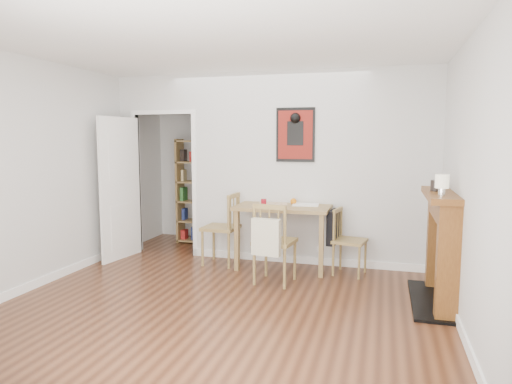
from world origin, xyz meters
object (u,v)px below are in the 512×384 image
(chair_front, at_px, (275,242))
(orange_fruit, at_px, (293,201))
(chair_left, at_px, (221,229))
(ceramic_jar_b, at_px, (435,184))
(bookshelf, at_px, (199,192))
(ceramic_jar_a, at_px, (435,186))
(notebook, at_px, (306,205))
(chair_right, at_px, (348,240))
(fireplace, at_px, (443,245))
(dining_table, at_px, (284,213))
(mantel_lamp, at_px, (442,183))
(red_glass, at_px, (264,202))

(chair_front, bearing_deg, orange_fruit, 84.82)
(chair_left, bearing_deg, ceramic_jar_b, -10.35)
(bookshelf, height_order, ceramic_jar_a, bookshelf)
(bookshelf, height_order, notebook, bookshelf)
(orange_fruit, relative_size, ceramic_jar_a, 0.73)
(ceramic_jar_a, bearing_deg, ceramic_jar_b, 85.29)
(chair_right, distance_m, fireplace, 1.28)
(chair_front, bearing_deg, chair_right, 35.84)
(dining_table, bearing_deg, fireplace, -24.55)
(chair_right, distance_m, mantel_lamp, 1.67)
(chair_right, distance_m, ceramic_jar_b, 1.30)
(chair_right, distance_m, orange_fruit, 0.88)
(fireplace, bearing_deg, dining_table, 155.45)
(chair_right, bearing_deg, notebook, 164.59)
(notebook, bearing_deg, ceramic_jar_b, -22.35)
(red_glass, relative_size, orange_fruit, 1.10)
(orange_fruit, distance_m, ceramic_jar_b, 1.83)
(chair_front, xyz_separation_m, ceramic_jar_b, (1.75, 0.12, 0.72))
(chair_right, relative_size, bookshelf, 0.49)
(red_glass, relative_size, mantel_lamp, 0.45)
(chair_right, xyz_separation_m, bookshelf, (-2.49, 1.13, 0.40))
(notebook, height_order, ceramic_jar_b, ceramic_jar_b)
(chair_left, relative_size, orange_fruit, 11.77)
(mantel_lamp, bearing_deg, fireplace, 77.80)
(chair_left, height_order, notebook, chair_left)
(orange_fruit, xyz_separation_m, notebook, (0.17, -0.03, -0.03))
(chair_front, distance_m, orange_fruit, 0.86)
(notebook, bearing_deg, ceramic_jar_a, -29.86)
(notebook, bearing_deg, mantel_lamp, -39.71)
(chair_front, bearing_deg, ceramic_jar_a, -3.71)
(chair_right, bearing_deg, chair_left, 179.34)
(dining_table, xyz_separation_m, ceramic_jar_b, (1.79, -0.55, 0.48))
(chair_left, relative_size, ceramic_jar_b, 10.22)
(dining_table, bearing_deg, chair_left, -175.16)
(chair_right, xyz_separation_m, chair_front, (-0.81, -0.58, 0.06))
(chair_left, bearing_deg, notebook, 6.92)
(chair_left, height_order, chair_right, chair_left)
(fireplace, bearing_deg, ceramic_jar_b, 103.88)
(orange_fruit, height_order, ceramic_jar_a, ceramic_jar_a)
(ceramic_jar_a, bearing_deg, notebook, 150.14)
(ceramic_jar_a, bearing_deg, orange_fruit, 151.93)
(fireplace, height_order, notebook, fireplace)
(notebook, bearing_deg, dining_table, -166.88)
(dining_table, xyz_separation_m, chair_left, (-0.85, -0.07, -0.24))
(red_glass, height_order, ceramic_jar_a, ceramic_jar_a)
(mantel_lamp, height_order, ceramic_jar_a, mantel_lamp)
(fireplace, height_order, ceramic_jar_a, ceramic_jar_a)
(ceramic_jar_a, bearing_deg, bookshelf, 151.75)
(chair_front, distance_m, bookshelf, 2.42)
(chair_front, height_order, ceramic_jar_b, ceramic_jar_b)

